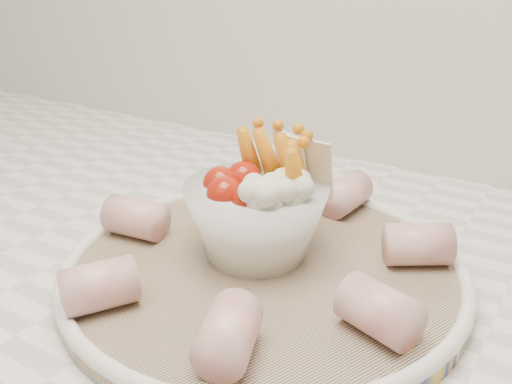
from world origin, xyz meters
The scene contains 3 objects.
serving_platter centered at (0.17, 1.43, 0.93)m, with size 0.42×0.42×0.02m.
veggie_bowl centered at (0.15, 1.45, 0.98)m, with size 0.12×0.12×0.11m.
cured_meat_rolls centered at (0.17, 1.44, 0.95)m, with size 0.29×0.30×0.03m.
Camera 1 is at (0.38, 1.09, 1.17)m, focal length 40.00 mm.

